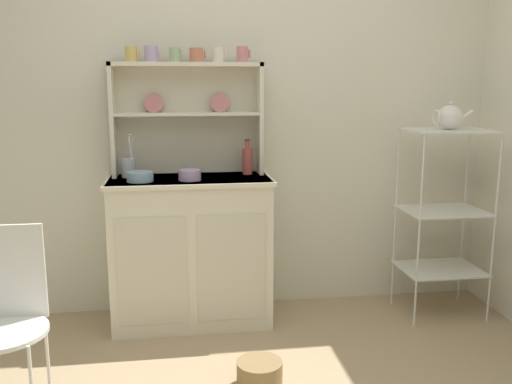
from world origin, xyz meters
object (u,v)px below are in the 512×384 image
bakers_rack (444,202)px  hutch_shelf_unit (187,110)px  hutch_cabinet (191,249)px  bowl_mixing_large (140,177)px  wire_chair (4,311)px  utensil_jar (129,167)px  floor_basket (260,374)px  porcelain_teapot (450,117)px  cup_gold_0 (131,54)px  jam_bottle (247,160)px

bakers_rack → hutch_shelf_unit: bearing=170.3°
hutch_cabinet → bowl_mixing_large: size_ratio=6.43×
wire_chair → utensil_jar: size_ratio=3.38×
wire_chair → hutch_cabinet: bearing=73.9°
hutch_cabinet → floor_basket: (0.29, -0.79, -0.39)m
utensil_jar → porcelain_teapot: porcelain_teapot is taller
cup_gold_0 → floor_basket: bearing=-57.0°
cup_gold_0 → bowl_mixing_large: bearing=-80.5°
bakers_rack → wire_chair: 2.45m
hutch_shelf_unit → floor_basket: size_ratio=4.04×
hutch_cabinet → floor_basket: 0.93m
floor_basket → cup_gold_0: (-0.59, 0.92, 1.50)m
cup_gold_0 → bakers_rack: bearing=-6.9°
floor_basket → cup_gold_0: bearing=123.0°
wire_chair → utensil_jar: bearing=90.3°
wire_chair → bowl_mixing_large: bowl_mixing_large is taller
floor_basket → jam_bottle: 1.26m
hutch_shelf_unit → porcelain_teapot: 1.54m
hutch_cabinet → porcelain_teapot: (1.51, -0.10, 0.76)m
hutch_cabinet → hutch_shelf_unit: 0.82m
hutch_shelf_unit → porcelain_teapot: size_ratio=3.74×
wire_chair → jam_bottle: (1.12, 1.05, 0.44)m
cup_gold_0 → porcelain_teapot: bearing=-6.9°
floor_basket → jam_bottle: (0.06, 0.88, 0.89)m
floor_basket → cup_gold_0: size_ratio=2.52×
hutch_cabinet → utensil_jar: (-0.35, 0.08, 0.48)m
porcelain_teapot → cup_gold_0: bearing=173.1°
floor_basket → cup_gold_0: 1.86m
cup_gold_0 → porcelain_teapot: (1.82, -0.22, -0.36)m
bowl_mixing_large → cup_gold_0: bearing=99.5°
bakers_rack → jam_bottle: bearing=171.1°
hutch_cabinet → porcelain_teapot: 1.70m
hutch_cabinet → floor_basket: hutch_cabinet is taller
hutch_cabinet → cup_gold_0: 1.17m
hutch_shelf_unit → porcelain_teapot: hutch_shelf_unit is taller
hutch_cabinet → porcelain_teapot: porcelain_teapot is taller
porcelain_teapot → utensil_jar: bearing=174.6°
bakers_rack → utensil_jar: size_ratio=4.53×
hutch_shelf_unit → bakers_rack: hutch_shelf_unit is taller
cup_gold_0 → jam_bottle: 0.89m
jam_bottle → bakers_rack: bearing=-8.9°
wire_chair → jam_bottle: size_ratio=4.03×
hutch_cabinet → bowl_mixing_large: 0.53m
hutch_cabinet → hutch_shelf_unit: size_ratio=1.08×
wire_chair → utensil_jar: 1.20m
utensil_jar → floor_basket: bearing=-54.0°
hutch_cabinet → cup_gold_0: cup_gold_0 is taller
porcelain_teapot → jam_bottle: bearing=171.0°
bowl_mixing_large → jam_bottle: 0.64m
bakers_rack → bowl_mixing_large: bearing=179.2°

